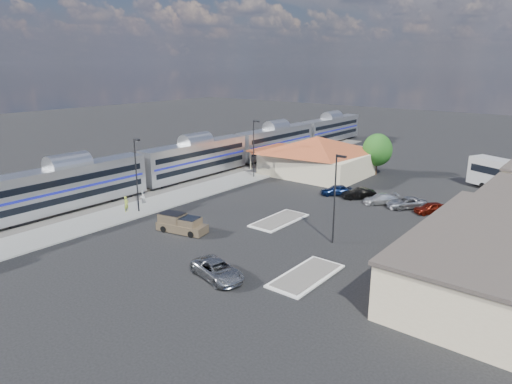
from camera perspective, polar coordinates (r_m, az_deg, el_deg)
The scene contains 22 objects.
ground at distance 52.87m, azimuth -1.89°, elevation -3.31°, with size 280.00×280.00×0.00m, color black.
railbed at distance 72.59m, azimuth -10.46°, elevation 1.80°, with size 16.00×100.00×0.12m, color #4C4944.
platform at distance 64.86m, azimuth -6.54°, elevation 0.31°, with size 5.50×92.00×0.18m, color gray.
passenger_train at distance 71.46m, azimuth -7.46°, elevation 4.02°, with size 3.00×104.00×5.55m.
freight_cars at distance 75.80m, azimuth -10.78°, elevation 3.82°, with size 2.80×46.00×4.00m.
station_depot at distance 73.56m, azimuth 7.56°, elevation 4.56°, with size 18.35×12.24×6.20m.
traffic_island_south at distance 51.99m, azimuth 2.91°, elevation -3.53°, with size 3.30×7.50×0.21m.
traffic_island_north at distance 39.18m, azimuth 6.29°, elevation -10.34°, with size 3.30×7.50×0.21m.
lamp_plat_s at distance 55.19m, azimuth -14.72°, elevation 2.76°, with size 1.08×0.25×9.00m.
lamp_plat_n at distance 70.26m, azimuth -0.24°, elevation 6.00°, with size 1.08×0.25×9.00m.
lamp_lot at distance 44.71m, azimuth 9.94°, elevation 0.04°, with size 1.08×0.25×9.00m.
tree_depot at distance 75.26m, azimuth 14.92°, elevation 5.11°, with size 4.71×4.71×6.63m.
pickup_truck at distance 48.96m, azimuth -9.24°, elevation -4.00°, with size 5.74×3.08×1.88m.
suv at distance 38.52m, azimuth -4.85°, elevation -9.69°, with size 2.52×5.46×1.52m, color gray.
person_a at distance 56.55m, azimuth -15.91°, elevation -1.44°, with size 0.69×0.45×1.90m, color #AAC13C.
person_b at distance 59.42m, azimuth -14.02°, elevation -0.59°, with size 0.81×0.63×1.67m, color silver.
parked_car_a at distance 62.81m, azimuth 9.98°, elevation 0.25°, with size 1.69×4.21×1.43m, color #0E1D47.
parked_car_b at distance 61.68m, azimuth 12.72°, elevation -0.19°, with size 1.52×4.37×1.44m, color black.
parked_car_c at distance 60.18m, azimuth 15.32°, elevation -0.83°, with size 1.84×4.53×1.31m, color silver.
parked_car_d at distance 59.34m, azimuth 18.26°, elevation -1.27°, with size 2.30×4.98×1.38m, color gray.
parked_car_e at distance 58.11m, azimuth 21.09°, elevation -1.89°, with size 1.65×4.11×1.40m, color maroon.
parked_car_f at distance 57.59m, azimuth 24.20°, elevation -2.34°, with size 1.59×4.55×1.50m, color black.
Camera 1 is at (32.47, -37.96, 17.30)m, focal length 32.00 mm.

